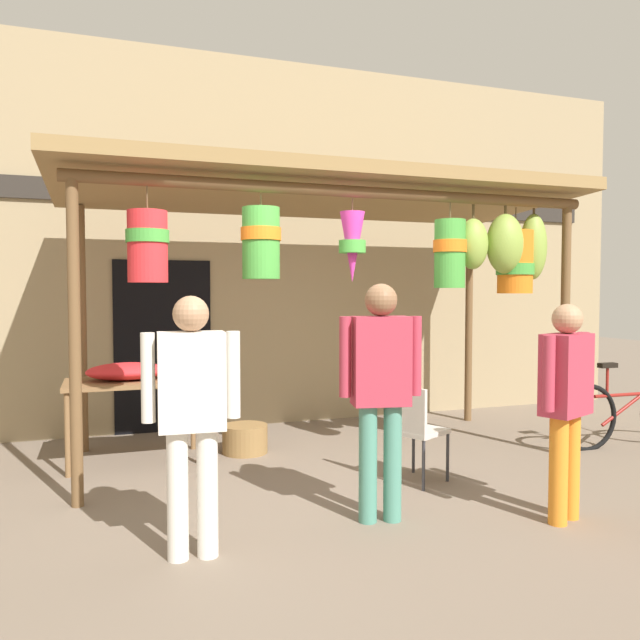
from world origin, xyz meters
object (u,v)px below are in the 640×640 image
object	(u,v)px
wicker_basket_by_table	(245,439)
vendor_in_orange	(192,405)
flower_heap_on_table	(129,371)
shopper_by_bananas	(566,395)
folding_chair	(413,425)
parked_bicycle	(628,413)
customer_foreground	(381,381)
display_table	(135,389)

from	to	relation	value
wicker_basket_by_table	vendor_in_orange	bearing A→B (deg)	-109.80
flower_heap_on_table	wicker_basket_by_table	xyz separation A→B (m)	(1.12, -0.05, -0.73)
flower_heap_on_table	vendor_in_orange	world-z (taller)	vendor_in_orange
flower_heap_on_table	shopper_by_bananas	world-z (taller)	shopper_by_bananas
wicker_basket_by_table	shopper_by_bananas	bearing A→B (deg)	-55.97
shopper_by_bananas	vendor_in_orange	bearing A→B (deg)	174.25
folding_chair	vendor_in_orange	world-z (taller)	vendor_in_orange
vendor_in_orange	shopper_by_bananas	xyz separation A→B (m)	(2.59, -0.26, -0.04)
parked_bicycle	wicker_basket_by_table	bearing A→B (deg)	164.60
parked_bicycle	shopper_by_bananas	distance (m)	2.69
folding_chair	customer_foreground	bearing A→B (deg)	-132.16
parked_bicycle	shopper_by_bananas	xyz separation A→B (m)	(-2.14, -1.52, 0.56)
folding_chair	shopper_by_bananas	xyz separation A→B (m)	(0.61, -1.13, 0.41)
customer_foreground	wicker_basket_by_table	bearing A→B (deg)	103.22
flower_heap_on_table	parked_bicycle	xyz separation A→B (m)	(5.01, -1.13, -0.53)
display_table	parked_bicycle	bearing A→B (deg)	-12.34
flower_heap_on_table	vendor_in_orange	size ratio (longest dim) A/B	0.46
folding_chair	wicker_basket_by_table	world-z (taller)	folding_chair
customer_foreground	shopper_by_bananas	world-z (taller)	customer_foreground
customer_foreground	shopper_by_bananas	size ratio (longest dim) A/B	1.09
wicker_basket_by_table	customer_foreground	distance (m)	2.38
display_table	customer_foreground	world-z (taller)	customer_foreground
folding_chair	customer_foreground	distance (m)	1.07
display_table	folding_chair	size ratio (longest dim) A/B	1.52
customer_foreground	shopper_by_bananas	distance (m)	1.32
parked_bicycle	display_table	bearing A→B (deg)	167.66
display_table	vendor_in_orange	distance (m)	2.36
flower_heap_on_table	parked_bicycle	bearing A→B (deg)	-12.66
display_table	customer_foreground	xyz separation A→B (m)	(1.57, -2.17, 0.30)
vendor_in_orange	flower_heap_on_table	bearing A→B (deg)	96.74
display_table	wicker_basket_by_table	bearing A→B (deg)	-0.67
flower_heap_on_table	vendor_in_orange	distance (m)	2.40
display_table	folding_chair	xyz separation A→B (m)	(2.21, -1.47, -0.20)
vendor_in_orange	customer_foreground	xyz separation A→B (m)	(1.34, 0.17, 0.05)
parked_bicycle	shopper_by_bananas	size ratio (longest dim) A/B	1.13
folding_chair	customer_foreground	size ratio (longest dim) A/B	0.50
flower_heap_on_table	folding_chair	xyz separation A→B (m)	(2.26, -1.51, -0.37)
display_table	flower_heap_on_table	xyz separation A→B (m)	(-0.05, 0.04, 0.17)
shopper_by_bananas	customer_foreground	bearing A→B (deg)	160.78
flower_heap_on_table	parked_bicycle	size ratio (longest dim) A/B	0.43
flower_heap_on_table	wicker_basket_by_table	distance (m)	1.34
wicker_basket_by_table	shopper_by_bananas	xyz separation A→B (m)	(1.75, -2.59, 0.77)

